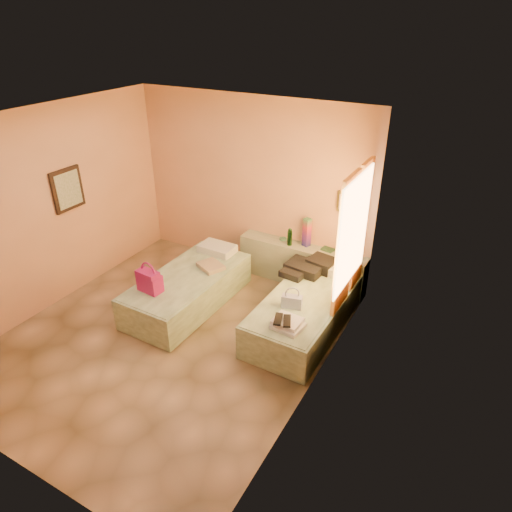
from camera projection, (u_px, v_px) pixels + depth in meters
The scene contains 16 objects.
ground at pixel (170, 336), 6.11m from camera, with size 4.50×4.50×0.00m, color tan.
room_walls at pixel (199, 201), 5.60m from camera, with size 4.02×4.51×2.81m.
headboard_ledge at pixel (301, 265), 7.15m from camera, with size 2.05×0.30×0.65m, color #9EAD8D.
bed_left at pixel (188, 290), 6.66m from camera, with size 0.90×2.00×0.50m, color beige.
bed_right at pixel (305, 313), 6.16m from camera, with size 0.90×2.00×0.50m, color beige.
water_bottle at pixel (290, 237), 6.98m from camera, with size 0.07×0.07×0.26m, color #133517.
rainbow_box at pixel (307, 232), 6.92m from camera, with size 0.10×0.10×0.45m, color #AE1566.
small_dish at pixel (283, 239), 7.20m from camera, with size 0.11×0.11×0.03m, color #529767.
green_book at pixel (328, 249), 6.88m from camera, with size 0.18×0.13×0.03m, color #274A33.
flower_vase at pixel (348, 250), 6.65m from camera, with size 0.19×0.19×0.24m, color beige.
magenta_handbag at pixel (150, 281), 6.11m from camera, with size 0.33×0.19×0.31m, color #AE1566.
khaki_garment at pixel (211, 266), 6.71m from camera, with size 0.36×0.29×0.06m, color tan.
clothes_pile at pixel (308, 267), 6.57m from camera, with size 0.57×0.57×0.17m, color black.
blue_handbag at pixel (292, 302), 5.80m from camera, with size 0.26×0.11×0.17m, color #3B478E.
towel_stack at pixel (288, 324), 5.44m from camera, with size 0.35×0.30×0.10m, color white.
sandal_pair at pixel (282, 320), 5.41m from camera, with size 0.18×0.24×0.02m, color black.
Camera 1 is at (3.36, -3.68, 3.87)m, focal length 32.00 mm.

